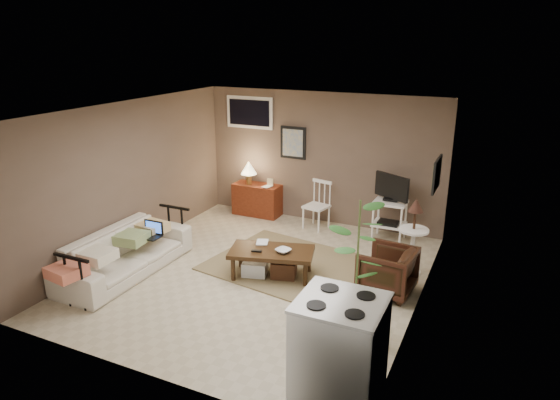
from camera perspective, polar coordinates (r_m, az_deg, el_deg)
The scene contains 20 objects.
floor at distance 7.38m, azimuth -2.41°, elevation -8.51°, with size 5.00×5.00×0.00m, color #C1B293.
art_back at distance 9.26m, azimuth 1.51°, elevation 6.57°, with size 0.50×0.03×0.60m, color black.
art_right at distance 7.17m, azimuth 17.50°, elevation 2.83°, with size 0.03×0.60×0.45m, color black.
window at distance 9.56m, azimuth -3.49°, elevation 9.95°, with size 0.96×0.03×0.60m, color white.
rug at distance 7.64m, azimuth 1.26°, elevation -7.44°, with size 2.33×1.87×0.02m, color #8B7C51.
coffee_table at distance 7.21m, azimuth -1.02°, elevation -6.99°, with size 1.31×0.91×0.45m.
sofa at distance 7.61m, azimuth -17.36°, elevation -5.05°, with size 2.16×0.63×0.84m, color beige.
sofa_pillows at distance 7.37m, azimuth -18.42°, elevation -5.10°, with size 0.41×2.05×0.15m, color beige, non-canonical shape.
sofa_end_rails at distance 7.55m, azimuth -16.61°, elevation -5.64°, with size 0.58×2.16×0.73m, color black, non-canonical shape.
laptop at distance 7.69m, azimuth -14.46°, elevation -3.54°, with size 0.33×0.24×0.23m.
red_console at distance 9.66m, azimuth -2.71°, elevation 0.40°, with size 0.91×0.41×1.06m.
spindle_chair at distance 8.99m, azimuth 4.23°, elevation -0.75°, with size 0.47×0.47×0.87m.
tv_stand at distance 8.58m, azimuth 12.48°, elevation -0.65°, with size 0.63×0.44×1.15m.
side_table at distance 7.40m, azimuth 15.07°, elevation -3.07°, with size 0.43×0.43×1.15m.
armchair at distance 6.91m, azimuth 12.15°, elevation -7.66°, with size 0.68×0.64×0.70m, color black.
potted_plant at distance 5.72m, azimuth 8.82°, elevation -7.20°, with size 0.42×0.42×1.67m.
stove at distance 4.93m, azimuth 6.81°, elevation -16.59°, with size 0.80×0.74×1.05m.
bowl at distance 7.02m, azimuth 0.38°, elevation -5.23°, with size 0.21×0.05×0.21m, color #331F0E.
book_table at distance 7.34m, azimuth -2.70°, elevation -4.07°, with size 0.17×0.02×0.23m, color #331F0E.
book_console at distance 9.43m, azimuth -1.85°, elevation 2.14°, with size 0.15×0.02×0.20m, color #331F0E.
Camera 1 is at (3.07, -5.84, 3.32)m, focal length 32.00 mm.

